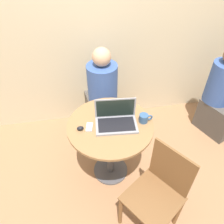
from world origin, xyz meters
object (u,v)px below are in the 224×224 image
object	(u,v)px
chair_empty	(158,192)
person_seated	(102,99)
laptop	(116,120)
cell_phone	(89,127)

from	to	relation	value
chair_empty	person_seated	distance (m)	1.31
laptop	person_seated	distance (m)	0.76
laptop	cell_phone	bearing A→B (deg)	-177.02
laptop	cell_phone	distance (m)	0.25
laptop	person_seated	xyz separation A→B (m)	(-0.04, 0.70, -0.29)
cell_phone	laptop	bearing A→B (deg)	2.98
laptop	person_seated	world-z (taller)	person_seated
cell_phone	person_seated	distance (m)	0.78
laptop	person_seated	size ratio (longest dim) A/B	0.33
laptop	cell_phone	world-z (taller)	laptop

